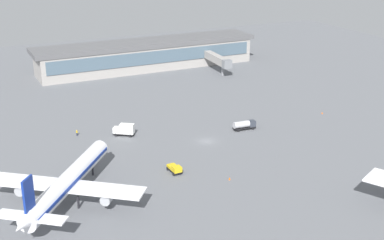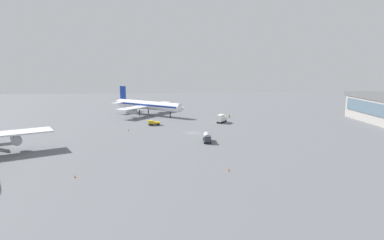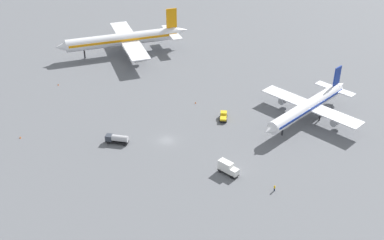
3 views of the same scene
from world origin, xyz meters
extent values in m
plane|color=slate|center=(0.00, 0.00, 0.00)|extent=(288.00, 288.00, 0.00)
cylinder|color=white|center=(39.53, 16.04, 4.50)|extent=(24.00, 29.16, 3.75)
cone|color=white|center=(28.31, 1.73, 4.50)|extent=(5.12, 5.15, 3.56)
cone|color=white|center=(50.75, 30.34, 5.07)|extent=(5.26, 5.54, 3.00)
cube|color=navy|center=(39.53, 16.04, 4.78)|extent=(23.22, 28.13, 0.68)
cube|color=white|center=(40.58, 17.38, 4.13)|extent=(28.87, 24.29, 0.34)
cylinder|color=#A5A8AD|center=(47.72, 11.78, 2.81)|extent=(4.36, 4.76, 2.06)
cylinder|color=#A5A8AD|center=(33.44, 22.98, 2.81)|extent=(4.36, 4.76, 2.06)
cube|color=white|center=(49.00, 28.11, 4.88)|extent=(12.09, 10.40, 0.27)
cube|color=navy|center=(49.00, 28.11, 9.38)|extent=(2.34, 2.83, 6.00)
cylinder|color=black|center=(32.16, 6.64, 1.31)|extent=(0.45, 0.45, 2.63)
cylinder|color=black|center=(43.57, 16.33, 1.31)|extent=(0.45, 0.45, 2.63)
cylinder|color=black|center=(38.85, 20.03, 1.31)|extent=(0.45, 0.45, 2.63)
cylinder|color=#A5A8AD|center=(-19.71, 49.58, 3.59)|extent=(6.23, 4.85, 2.63)
cube|color=black|center=(18.02, -13.18, 0.55)|extent=(5.66, 4.80, 0.30)
cube|color=white|center=(19.57, -14.28, 1.50)|extent=(2.57, 2.59, 1.60)
cube|color=#3F596B|center=(20.23, -14.75, 1.82)|extent=(0.99, 1.35, 0.90)
cube|color=white|center=(17.29, -12.65, 2.00)|extent=(4.20, 3.75, 2.60)
cylinder|color=black|center=(20.17, -13.54, 0.40)|extent=(0.83, 0.71, 0.80)
cylinder|color=black|center=(19.07, -15.09, 0.40)|extent=(0.83, 0.71, 0.80)
cylinder|color=black|center=(16.98, -11.27, 0.40)|extent=(0.83, 0.71, 0.80)
cylinder|color=black|center=(15.87, -12.81, 0.40)|extent=(0.83, 0.71, 0.80)
cube|color=black|center=(15.04, 13.28, 0.55)|extent=(2.03, 4.45, 0.30)
cube|color=gold|center=(15.00, 14.58, 1.30)|extent=(1.95, 1.85, 1.20)
cube|color=#3F596B|center=(14.97, 15.39, 1.54)|extent=(1.60, 0.13, 0.67)
cube|color=gold|center=(15.06, 12.38, 1.00)|extent=(1.97, 2.65, 0.60)
cylinder|color=black|center=(14.04, 14.79, 0.40)|extent=(0.32, 0.81, 0.80)
cylinder|color=black|center=(15.94, 14.85, 0.40)|extent=(0.32, 0.81, 0.80)
cylinder|color=black|center=(14.13, 11.71, 0.40)|extent=(0.32, 0.81, 0.80)
cylinder|color=black|center=(16.03, 11.77, 0.40)|extent=(0.32, 0.81, 0.80)
cube|color=black|center=(-13.32, -2.97, 0.55)|extent=(6.42, 2.35, 0.30)
cube|color=#333842|center=(-15.56, -2.81, 1.50)|extent=(1.93, 2.02, 1.60)
cube|color=#3F596B|center=(-16.37, -2.75, 1.82)|extent=(0.19, 1.60, 0.90)
cylinder|color=#B7B7BC|center=(-12.42, -3.04, 1.60)|extent=(4.62, 2.12, 1.80)
cylinder|color=black|center=(-15.58, -3.76, 0.40)|extent=(0.82, 0.36, 0.80)
cylinder|color=black|center=(-15.45, -1.86, 0.40)|extent=(0.82, 0.36, 0.80)
cylinder|color=black|center=(-11.19, -4.08, 0.40)|extent=(0.82, 0.36, 0.80)
cylinder|color=black|center=(-11.05, -2.18, 0.40)|extent=(0.82, 0.36, 0.80)
cylinder|color=#1E2338|center=(29.36, -18.54, 0.42)|extent=(0.45, 0.45, 0.85)
cylinder|color=yellow|center=(29.36, -18.54, 1.15)|extent=(0.54, 0.54, 0.60)
sphere|color=tan|center=(29.36, -18.54, 1.56)|extent=(0.22, 0.22, 0.22)
cylinder|color=yellow|center=(29.21, -18.72, 1.15)|extent=(0.10, 0.10, 0.54)
cylinder|color=yellow|center=(29.52, -18.35, 1.15)|extent=(0.10, 0.10, 0.54)
cone|color=#EA590C|center=(-42.35, 29.10, 0.30)|extent=(0.44, 0.44, 0.60)
cone|color=#EA590C|center=(5.63, 22.14, 0.30)|extent=(0.44, 0.44, 0.60)
cone|color=#EA590C|center=(-41.07, -3.95, 0.30)|extent=(0.44, 0.44, 0.60)
camera|label=1|loc=(58.86, 112.98, 52.38)|focal=49.39mm
camera|label=2|loc=(-112.85, 11.18, 24.35)|focal=31.97mm
camera|label=3|loc=(20.65, -109.42, 73.40)|focal=44.57mm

